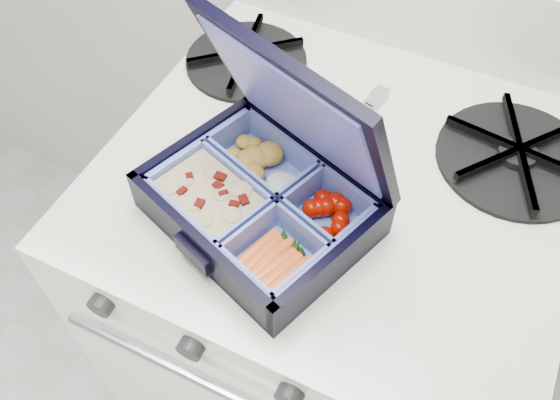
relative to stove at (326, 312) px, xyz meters
The scene contains 5 objects.
stove is the anchor object (origin of this frame).
bento_box 0.44m from the stove, 113.51° to the right, with size 0.22×0.17×0.05m, color black, non-canonical shape.
burner_grate 0.45m from the stove, 24.70° to the left, with size 0.18×0.18×0.03m, color black.
burner_grate_rear 0.46m from the stove, 151.99° to the left, with size 0.16×0.16×0.02m, color black.
fork 0.40m from the stove, 139.72° to the left, with size 0.02×0.18×0.01m, color silver, non-canonical shape.
Camera 1 is at (0.36, 1.28, 1.31)m, focal length 38.00 mm.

